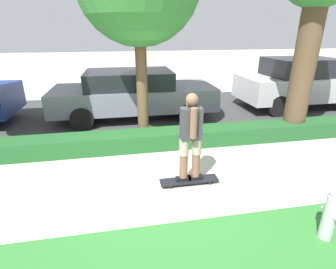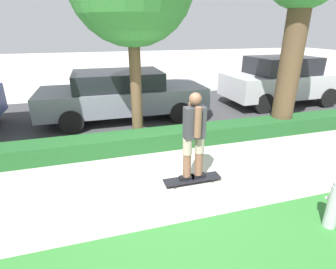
% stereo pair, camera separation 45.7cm
% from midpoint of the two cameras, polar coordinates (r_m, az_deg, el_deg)
% --- Properties ---
extents(ground_plane, '(60.00, 60.00, 0.00)m').
position_cam_midpoint_polar(ground_plane, '(4.69, 2.11, -10.87)').
color(ground_plane, '#ADA89E').
extents(street_asphalt, '(18.31, 5.00, 0.01)m').
position_cam_midpoint_polar(street_asphalt, '(8.48, -4.08, 4.49)').
color(street_asphalt, '#38383A').
rests_on(street_asphalt, ground_plane).
extents(hedge_row, '(18.31, 0.60, 0.39)m').
position_cam_midpoint_polar(hedge_row, '(5.99, -1.19, -1.12)').
color(hedge_row, '#1E5123').
rests_on(hedge_row, ground_plane).
extents(skateboard, '(1.03, 0.24, 0.08)m').
position_cam_midpoint_polar(skateboard, '(4.71, 7.45, -9.92)').
color(skateboard, black).
rests_on(skateboard, ground_plane).
extents(skater_person, '(0.48, 0.40, 1.54)m').
position_cam_midpoint_polar(skater_person, '(4.33, 7.98, -0.50)').
color(skater_person, black).
rests_on(skater_person, skateboard).
extents(parked_car_middle, '(4.79, 1.93, 1.42)m').
position_cam_midpoint_polar(parked_car_middle, '(7.99, -5.90, 8.90)').
color(parked_car_middle, slate).
rests_on(parked_car_middle, ground_plane).
extents(parked_car_rear, '(4.19, 1.89, 1.67)m').
position_cam_midpoint_polar(parked_car_rear, '(10.19, 28.03, 9.94)').
color(parked_car_rear, '#B7B7BC').
rests_on(parked_car_rear, ground_plane).
extents(fire_hydrant, '(0.17, 0.26, 0.75)m').
position_cam_midpoint_polar(fire_hydrant, '(4.12, 34.72, -14.16)').
color(fire_hydrant, '#ADADB2').
rests_on(fire_hydrant, ground_plane).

